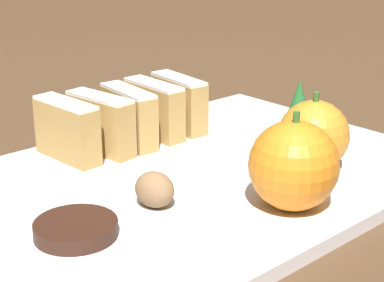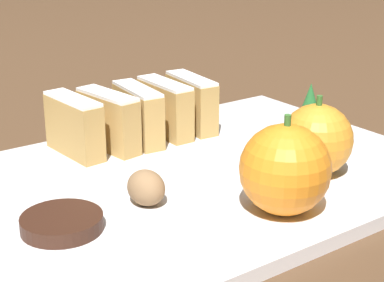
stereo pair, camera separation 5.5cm
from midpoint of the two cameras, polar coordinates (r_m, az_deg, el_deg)
name	(u,v)px [view 2 (the right image)]	position (r m, az deg, el deg)	size (l,w,h in m)	color
ground_plane	(192,186)	(0.56, 2.79, -4.08)	(6.00, 6.00, 0.00)	#513823
serving_platter	(192,180)	(0.56, 2.80, -3.52)	(0.30, 0.43, 0.01)	white
stollen_slice_front	(74,126)	(0.60, -7.88, 1.28)	(0.07, 0.03, 0.06)	tan
stollen_slice_second	(108,121)	(0.61, -4.91, 1.75)	(0.08, 0.03, 0.06)	tan
stollen_slice_third	(138,115)	(0.62, -2.34, 2.31)	(0.07, 0.03, 0.06)	tan
stollen_slice_fourth	(165,108)	(0.64, 0.00, 2.88)	(0.07, 0.02, 0.06)	tan
stollen_slice_fifth	(191,103)	(0.66, 2.31, 3.37)	(0.07, 0.03, 0.06)	tan
orange_near	(285,169)	(0.48, 11.49, -2.55)	(0.07, 0.07, 0.08)	orange
orange_far	(317,140)	(0.56, 13.78, 0.06)	(0.06, 0.06, 0.07)	orange
walnut	(146,188)	(0.49, -0.95, -4.23)	(0.03, 0.03, 0.03)	#8E6B47
chocolate_cookie	(62,223)	(0.46, -8.20, -7.29)	(0.06, 0.06, 0.01)	#381E14
evergreen_sprig	(309,114)	(0.63, 12.84, 2.33)	(0.04, 0.04, 0.06)	#23662D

